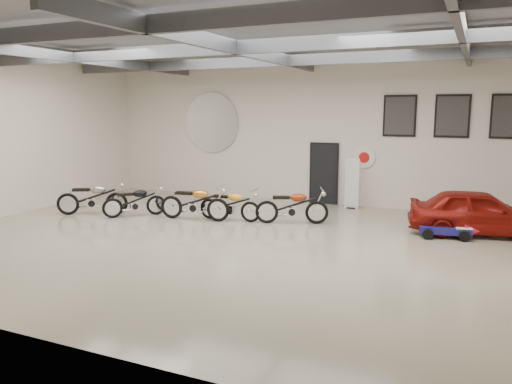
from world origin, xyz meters
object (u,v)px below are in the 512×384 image
at_px(motorcycle_black, 134,201).
at_px(go_kart, 450,227).
at_px(motorcycle_silver, 92,197).
at_px(motorcycle_gold, 194,202).
at_px(banner_stand, 352,183).
at_px(motorcycle_red, 292,205).
at_px(motorcycle_yellow, 230,204).
at_px(vintage_car, 479,212).

bearing_deg(motorcycle_black, go_kart, -38.56).
relative_size(motorcycle_silver, motorcycle_black, 1.13).
distance_m(motorcycle_silver, motorcycle_gold, 3.43).
xyz_separation_m(motorcycle_gold, go_kart, (7.19, 0.85, -0.28)).
xyz_separation_m(motorcycle_silver, go_kart, (10.56, 1.49, -0.28)).
relative_size(banner_stand, motorcycle_black, 0.92).
distance_m(banner_stand, motorcycle_red, 3.19).
xyz_separation_m(motorcycle_black, motorcycle_yellow, (2.97, 0.69, 0.00)).
bearing_deg(motorcycle_yellow, go_kart, 1.71).
height_order(motorcycle_red, go_kart, motorcycle_red).
distance_m(motorcycle_yellow, motorcycle_red, 1.89).
xyz_separation_m(motorcycle_black, vintage_car, (9.80, 1.89, 0.11)).
relative_size(motorcycle_black, motorcycle_gold, 0.88).
bearing_deg(banner_stand, go_kart, -40.67).
bearing_deg(vintage_car, motorcycle_gold, 91.27).
height_order(banner_stand, motorcycle_silver, banner_stand).
xyz_separation_m(banner_stand, motorcycle_black, (-5.88, -4.05, -0.38)).
bearing_deg(vintage_car, banner_stand, 51.19).
bearing_deg(motorcycle_silver, go_kart, -21.56).
relative_size(motorcycle_silver, go_kart, 1.38).
bearing_deg(go_kart, motorcycle_black, 177.40).
xyz_separation_m(motorcycle_silver, motorcycle_yellow, (4.38, 1.01, -0.06)).
height_order(motorcycle_gold, go_kart, motorcycle_gold).
height_order(motorcycle_silver, motorcycle_gold, motorcycle_gold).
distance_m(motorcycle_silver, motorcycle_yellow, 4.49).
xyz_separation_m(motorcycle_gold, vintage_car, (7.83, 1.56, 0.05)).
bearing_deg(vintage_car, motorcycle_red, 89.43).
bearing_deg(motorcycle_red, motorcycle_gold, 172.82).
xyz_separation_m(banner_stand, motorcycle_silver, (-7.28, -4.36, -0.32)).
relative_size(motorcycle_red, go_kart, 1.33).
distance_m(motorcycle_gold, motorcycle_red, 2.95).
bearing_deg(motorcycle_yellow, banner_stand, 46.34).
bearing_deg(motorcycle_black, motorcycle_yellow, -32.79).
relative_size(banner_stand, motorcycle_red, 0.84).
relative_size(motorcycle_gold, vintage_car, 0.61).
height_order(motorcycle_yellow, vintage_car, vintage_car).
height_order(motorcycle_silver, motorcycle_black, motorcycle_silver).
bearing_deg(motorcycle_silver, motorcycle_yellow, -16.66).
height_order(motorcycle_silver, motorcycle_yellow, motorcycle_silver).
bearing_deg(motorcycle_gold, motorcycle_black, -177.53).
bearing_deg(banner_stand, motorcycle_silver, -148.55).
bearing_deg(motorcycle_gold, motorcycle_silver, -176.17).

